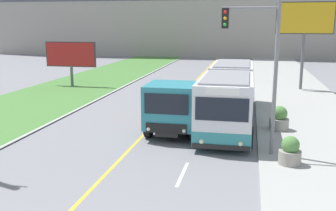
{
  "coord_description": "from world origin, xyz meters",
  "views": [
    {
      "loc": [
        4.98,
        -5.59,
        5.42
      ],
      "look_at": [
        1.1,
        13.13,
        1.4
      ],
      "focal_mm": 42.0,
      "sensor_mm": 36.0,
      "label": 1
    }
  ],
  "objects": [
    {
      "name": "dump_truck",
      "position": [
        1.43,
        13.18,
        1.33
      ],
      "size": [
        2.46,
        6.42,
        2.61
      ],
      "color": "black",
      "rests_on": "ground_plane"
    },
    {
      "name": "city_bus",
      "position": [
        3.96,
        16.17,
        1.51
      ],
      "size": [
        2.63,
        12.27,
        2.98
      ],
      "color": "silver",
      "rests_on": "ground_plane"
    },
    {
      "name": "billboard_large",
      "position": [
        9.19,
        27.98,
        5.48
      ],
      "size": [
        4.5,
        0.24,
        7.09
      ],
      "color": "#59595B",
      "rests_on": "ground_plane"
    },
    {
      "name": "planter_round_near",
      "position": [
        6.66,
        9.46,
        0.57
      ],
      "size": [
        0.86,
        0.86,
        1.11
      ],
      "color": "gray",
      "rests_on": "sidewalk_right"
    },
    {
      "name": "planter_round_second",
      "position": [
        6.59,
        14.59,
        0.62
      ],
      "size": [
        0.98,
        0.98,
        1.23
      ],
      "color": "gray",
      "rests_on": "sidewalk_right"
    },
    {
      "name": "billboard_small",
      "position": [
        -10.18,
        26.07,
        2.69
      ],
      "size": [
        4.54,
        0.24,
        3.86
      ],
      "color": "#59595B",
      "rests_on": "ground_plane"
    },
    {
      "name": "car_distant",
      "position": [
        3.65,
        32.37,
        0.69
      ],
      "size": [
        1.8,
        4.3,
        1.45
      ],
      "color": "silver",
      "rests_on": "ground_plane"
    },
    {
      "name": "traffic_light_mast",
      "position": [
        5.41,
        10.56,
        4.05
      ],
      "size": [
        2.28,
        0.32,
        6.41
      ],
      "color": "slate",
      "rests_on": "ground_plane"
    }
  ]
}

